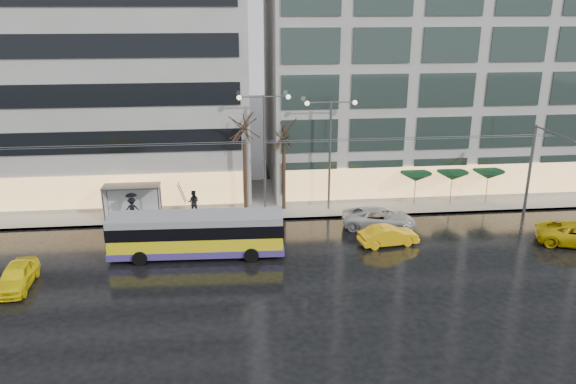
{
  "coord_description": "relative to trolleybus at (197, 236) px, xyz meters",
  "views": [
    {
      "loc": [
        -0.52,
        -30.2,
        15.51
      ],
      "look_at": [
        3.17,
        5.0,
        3.59
      ],
      "focal_mm": 35.0,
      "sensor_mm": 36.0,
      "label": 1
    }
  ],
  "objects": [
    {
      "name": "tree_b",
      "position": [
        6.38,
        7.85,
        5.01
      ],
      "size": [
        3.2,
        3.2,
        7.7
      ],
      "color": "black",
      "rests_on": "sidewalk"
    },
    {
      "name": "pedestrian_a",
      "position": [
        -3.4,
        8.09,
        0.19
      ],
      "size": [
        1.17,
        1.18,
        2.19
      ],
      "color": "black",
      "rests_on": "sidewalk"
    },
    {
      "name": "parasol_c",
      "position": [
        22.88,
        7.65,
        1.06
      ],
      "size": [
        2.5,
        2.5,
        2.65
      ],
      "color": "#595B60",
      "rests_on": "sidewalk"
    },
    {
      "name": "parasol_b",
      "position": [
        19.88,
        7.65,
        1.06
      ],
      "size": [
        2.5,
        2.5,
        2.65
      ],
      "color": "#595B60",
      "rests_on": "sidewalk"
    },
    {
      "name": "ground",
      "position": [
        2.88,
        -3.35,
        -1.39
      ],
      "size": [
        140.0,
        140.0,
        0.0
      ],
      "primitive_type": "plane",
      "color": "black",
      "rests_on": "ground"
    },
    {
      "name": "street_lamp_near",
      "position": [
        4.88,
        7.45,
        4.6
      ],
      "size": [
        3.96,
        0.36,
        9.03
      ],
      "color": "#595B60",
      "rests_on": "sidewalk"
    },
    {
      "name": "catenary",
      "position": [
        3.88,
        4.59,
        2.87
      ],
      "size": [
        42.24,
        5.12,
        7.0
      ],
      "color": "#595B60",
      "rests_on": "ground"
    },
    {
      "name": "pedestrian_c",
      "position": [
        -5.1,
        6.61,
        -0.12
      ],
      "size": [
        1.18,
        0.91,
        2.11
      ],
      "color": "black",
      "rests_on": "sidewalk"
    },
    {
      "name": "parasol_a",
      "position": [
        16.88,
        7.65,
        1.06
      ],
      "size": [
        2.5,
        2.5,
        2.65
      ],
      "color": "#595B60",
      "rests_on": "sidewalk"
    },
    {
      "name": "trolleybus",
      "position": [
        0.0,
        0.0,
        0.0
      ],
      "size": [
        11.12,
        4.49,
        5.12
      ],
      "color": "yellow",
      "rests_on": "ground"
    },
    {
      "name": "kerb",
      "position": [
        4.88,
        5.7,
        -1.31
      ],
      "size": [
        80.0,
        0.1,
        0.15
      ],
      "primitive_type": "cube",
      "color": "slate",
      "rests_on": "ground"
    },
    {
      "name": "street_lamp_far",
      "position": [
        9.88,
        7.45,
        4.33
      ],
      "size": [
        3.96,
        0.36,
        8.53
      ],
      "color": "#595B60",
      "rests_on": "sidewalk"
    },
    {
      "name": "bus_shelter",
      "position": [
        -5.5,
        7.34,
        0.57
      ],
      "size": [
        4.2,
        1.6,
        2.51
      ],
      "color": "#595B60",
      "rests_on": "sidewalk"
    },
    {
      "name": "tree_a",
      "position": [
        3.38,
        7.65,
        5.7
      ],
      "size": [
        3.2,
        3.2,
        8.4
      ],
      "color": "black",
      "rests_on": "sidewalk"
    },
    {
      "name": "pedestrian_b",
      "position": [
        -0.63,
        7.42,
        -0.3
      ],
      "size": [
        0.96,
        0.78,
        1.87
      ],
      "color": "black",
      "rests_on": "sidewalk"
    },
    {
      "name": "taxi_b",
      "position": [
        12.73,
        0.44,
        -0.72
      ],
      "size": [
        4.19,
        1.99,
        1.33
      ],
      "primitive_type": "imported",
      "rotation": [
        0.0,
        0.0,
        1.72
      ],
      "color": "yellow",
      "rests_on": "ground"
    },
    {
      "name": "building_left",
      "position": [
        -13.12,
        15.65,
        9.76
      ],
      "size": [
        34.0,
        14.0,
        22.0
      ],
      "primitive_type": "cube",
      "color": "#9C9A95",
      "rests_on": "sidewalk"
    },
    {
      "name": "sidewalk",
      "position": [
        4.88,
        10.65,
        -1.31
      ],
      "size": [
        80.0,
        10.0,
        0.15
      ],
      "primitive_type": "cube",
      "color": "gray",
      "rests_on": "ground"
    },
    {
      "name": "taxi_a",
      "position": [
        -10.08,
        -3.23,
        -0.68
      ],
      "size": [
        1.79,
        4.21,
        1.42
      ],
      "primitive_type": "imported",
      "rotation": [
        0.0,
        0.0,
        0.03
      ],
      "color": "yellow",
      "rests_on": "ground"
    },
    {
      "name": "sedan_silver",
      "position": [
        12.86,
        3.48,
        -0.66
      ],
      "size": [
        5.66,
        3.5,
        1.46
      ],
      "primitive_type": "imported",
      "rotation": [
        0.0,
        0.0,
        1.35
      ],
      "color": "silver",
      "rests_on": "ground"
    },
    {
      "name": "building_right",
      "position": [
        21.88,
        15.65,
        11.26
      ],
      "size": [
        32.0,
        14.0,
        25.0
      ],
      "primitive_type": "cube",
      "color": "#9C9A95",
      "rests_on": "sidewalk"
    }
  ]
}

